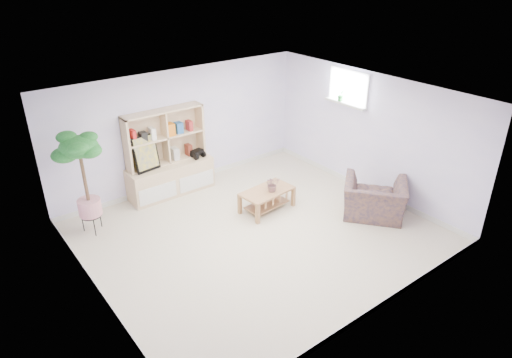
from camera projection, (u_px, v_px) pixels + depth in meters
floor at (257, 233)px, 7.90m from camera, size 5.50×5.00×0.01m
ceiling at (257, 98)px, 6.84m from camera, size 5.50×5.00×0.01m
walls at (257, 171)px, 7.37m from camera, size 5.51×5.01×2.40m
baseboard at (257, 231)px, 7.88m from camera, size 5.50×5.00×0.10m
window at (349, 87)px, 8.93m from camera, size 0.10×0.98×0.68m
window_sill at (345, 104)px, 9.04m from camera, size 0.14×1.00×0.04m
storage_unit at (169, 154)px, 8.87m from camera, size 1.71×0.58×1.71m
poster at (146, 154)px, 8.53m from camera, size 0.51×0.19×0.69m
toy_truck at (197, 153)px, 9.20m from camera, size 0.39×0.30×0.18m
coffee_table at (267, 200)px, 8.55m from camera, size 1.05×0.64×0.41m
table_plant at (272, 184)px, 8.37m from camera, size 0.32×0.30×0.29m
floor_tree at (86, 184)px, 7.56m from camera, size 0.87×0.87×1.83m
armchair at (374, 197)px, 8.25m from camera, size 1.42×1.44×0.81m
sill_plant at (341, 95)px, 9.08m from camera, size 0.14×0.11×0.24m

